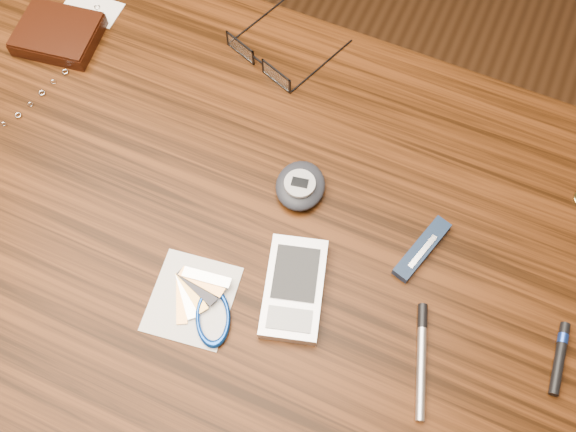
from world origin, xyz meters
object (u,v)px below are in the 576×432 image
at_px(wallet_and_card, 59,33).
at_px(pocket_knife, 422,249).
at_px(eyeglasses, 262,59).
at_px(desk, 256,272).
at_px(notepad_keys, 203,306).
at_px(silver_pen, 422,351).
at_px(pda_phone, 294,288).
at_px(pedometer, 300,186).

bearing_deg(wallet_and_card, pocket_knife, -10.08).
distance_m(eyeglasses, pocket_knife, 0.34).
relative_size(wallet_and_card, eyeglasses, 0.91).
xyz_separation_m(desk, notepad_keys, (-0.02, -0.10, 0.11)).
xyz_separation_m(notepad_keys, silver_pen, (0.24, 0.05, 0.00)).
bearing_deg(pda_phone, silver_pen, -3.24).
bearing_deg(notepad_keys, pocket_knife, 39.08).
height_order(pda_phone, pocket_knife, pda_phone).
height_order(pedometer, notepad_keys, pedometer).
distance_m(pedometer, silver_pen, 0.24).
xyz_separation_m(desk, wallet_and_card, (-0.38, 0.17, 0.11)).
bearing_deg(pda_phone, pedometer, 110.28).
relative_size(wallet_and_card, pedometer, 1.81).
distance_m(eyeglasses, pda_phone, 0.33).
relative_size(desk, pocket_knife, 10.67).
bearing_deg(wallet_and_card, pda_phone, -24.86).
distance_m(desk, pedometer, 0.15).
height_order(eyeglasses, pedometer, pedometer).
bearing_deg(notepad_keys, pda_phone, 34.55).
distance_m(wallet_and_card, silver_pen, 0.64).
bearing_deg(pocket_knife, desk, -159.33).
height_order(eyeglasses, pda_phone, eyeglasses).
relative_size(eyeglasses, silver_pen, 1.27).
bearing_deg(pedometer, desk, -105.60).
bearing_deg(eyeglasses, desk, -67.67).
bearing_deg(eyeglasses, notepad_keys, -76.28).
height_order(desk, wallet_and_card, wallet_and_card).
relative_size(desk, notepad_keys, 8.05).
height_order(desk, pda_phone, pda_phone).
height_order(pda_phone, notepad_keys, pda_phone).
relative_size(eyeglasses, pocket_knife, 1.69).
relative_size(desk, pedometer, 12.53).
xyz_separation_m(eyeglasses, pocket_knife, (0.29, -0.17, -0.01)).
relative_size(desk, eyeglasses, 6.30).
distance_m(desk, notepad_keys, 0.14).
bearing_deg(wallet_and_card, desk, -24.42).
bearing_deg(eyeglasses, pda_phone, -58.74).
relative_size(pda_phone, pedometer, 1.69).
bearing_deg(pedometer, silver_pen, -33.03).
distance_m(pda_phone, silver_pen, 0.16).
relative_size(eyeglasses, pedometer, 1.99).
relative_size(pocket_knife, silver_pen, 0.75).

